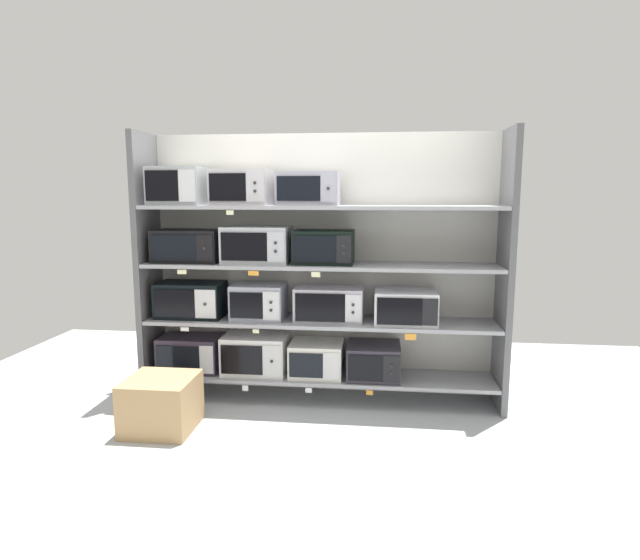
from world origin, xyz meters
The scene contains 33 objects.
ground centered at (0.00, -1.00, -0.01)m, with size 6.89×6.00×0.02m, color #B2B7BC.
back_panel centered at (0.00, 0.26, 1.11)m, with size 3.09×0.04×2.23m, color beige.
upright_left centered at (-1.47, 0.00, 1.11)m, with size 0.05×0.48×2.23m, color #5B5B5E.
upright_right centered at (1.47, 0.00, 1.11)m, with size 0.05×0.48×2.23m, color #5B5B5E.
shelf_0 centered at (0.00, 0.00, 0.20)m, with size 2.89×0.48×0.03m, color #99999E.
microwave_0 centered at (-1.12, 0.00, 0.37)m, with size 0.52×0.35×0.30m.
microwave_1 centered at (-0.55, 0.00, 0.38)m, with size 0.53×0.39×0.33m.
microwave_2 centered at (-0.03, 0.00, 0.36)m, with size 0.44×0.40×0.28m.
microwave_3 centered at (0.45, 0.00, 0.35)m, with size 0.43×0.44×0.28m.
price_tag_0 centered at (-0.59, -0.24, 0.16)m, with size 0.05×0.00×0.05m, color white.
price_tag_1 centered at (-0.06, -0.24, 0.16)m, with size 0.05×0.00×0.04m, color white.
price_tag_2 centered at (0.42, -0.24, 0.16)m, with size 0.05×0.00×0.04m, color orange.
shelf_1 centered at (0.00, 0.00, 0.67)m, with size 2.89×0.48×0.03m, color #99999E.
microwave_4 centered at (-1.11, 0.00, 0.84)m, with size 0.56×0.36×0.30m.
microwave_5 centered at (-0.52, 0.00, 0.84)m, with size 0.43×0.38×0.29m.
microwave_6 centered at (0.08, 0.00, 0.83)m, with size 0.56×0.34×0.28m.
microwave_7 centered at (0.70, 0.00, 0.82)m, with size 0.50×0.41×0.26m.
price_tag_3 centered at (-1.08, -0.24, 0.64)m, with size 0.07×0.00×0.03m, color white.
price_tag_4 centered at (-0.49, -0.24, 0.64)m, with size 0.05×0.00×0.03m, color beige.
price_tag_5 centered at (0.74, -0.24, 0.63)m, with size 0.09×0.00×0.05m, color orange.
shelf_2 centered at (0.00, 0.00, 1.15)m, with size 2.89×0.48×0.03m, color #99999E.
microwave_8 centered at (-1.11, 0.00, 1.30)m, with size 0.55×0.37×0.27m.
microwave_9 centered at (-0.52, 0.00, 1.31)m, with size 0.54×0.40×0.30m.
microwave_10 centered at (0.03, 0.00, 1.30)m, with size 0.48×0.36×0.27m.
price_tag_6 centered at (-1.08, -0.24, 1.11)m, with size 0.08×0.00×0.04m, color beige.
price_tag_7 centered at (-0.50, -0.24, 1.11)m, with size 0.09×0.00×0.04m, color orange.
price_tag_8 centered at (-0.01, -0.24, 1.11)m, with size 0.07×0.00×0.04m, color beige.
shelf_3 centered at (0.00, 0.00, 1.62)m, with size 2.89×0.48×0.03m, color #99999E.
microwave_11 centered at (-1.17, 0.00, 1.79)m, with size 0.43×0.43×0.31m.
microwave_12 centered at (-0.64, 0.00, 1.78)m, with size 0.47×0.34×0.29m.
microwave_13 centered at (-0.09, 0.00, 1.77)m, with size 0.49×0.36×0.27m.
price_tag_9 centered at (-0.68, -0.24, 1.58)m, with size 0.06×0.00×0.03m, color beige.
shipping_carton centered at (-1.10, -0.72, 0.20)m, with size 0.49×0.49×0.39m, color tan.
Camera 1 is at (0.50, -4.35, 1.72)m, focal length 30.29 mm.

